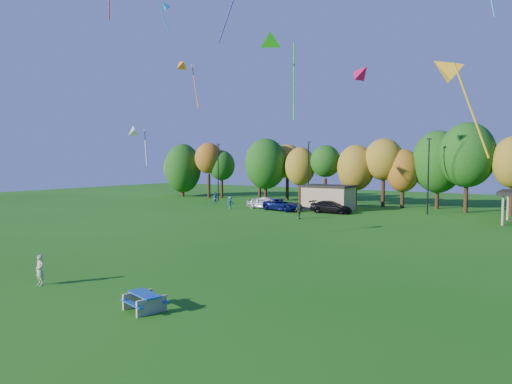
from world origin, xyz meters
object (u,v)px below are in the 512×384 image
Objects in this scene: picnic_table at (145,300)px; car_c at (283,205)px; car_a at (262,203)px; car_d at (331,207)px; kite_flyer at (40,270)px; car_b at (269,203)px.

car_c is at bearing 126.54° from picnic_table.
car_d is (9.92, 0.21, -0.01)m from car_a.
kite_flyer is 39.78m from car_a.
car_c is at bearing -122.30° from car_b.
picnic_table is 42.26m from car_a.
kite_flyer is 38.40m from car_d.
car_b is 9.06m from car_d.
kite_flyer reaches higher than car_c.
kite_flyer reaches higher than car_b.
kite_flyer is at bearing -165.63° from car_a.
car_c reaches higher than car_d.
car_a is 3.82m from car_c.
kite_flyer is 39.97m from car_b.
picnic_table is 42.28m from car_b.
car_a is (-18.72, 37.89, 0.32)m from picnic_table.
picnic_table is 0.39× the size of car_d.
car_b is 0.83× the size of car_c.
car_b reaches higher than car_d.
kite_flyer is at bearing 178.48° from car_d.
car_a is 0.86× the size of car_d.
car_d is at bearing -99.96° from car_b.
picnic_table is at bearing -170.48° from car_d.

